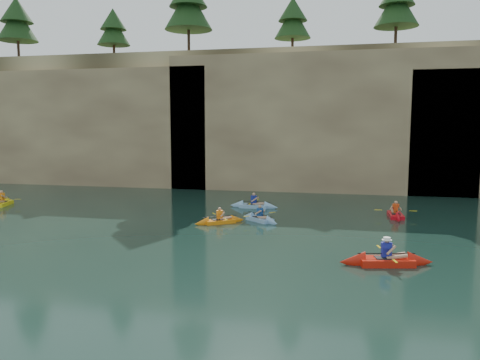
% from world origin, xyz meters
% --- Properties ---
extents(ground, '(160.00, 160.00, 0.00)m').
position_xyz_m(ground, '(0.00, 0.00, 0.00)').
color(ground, black).
rests_on(ground, ground).
extents(cliff, '(70.00, 16.00, 12.00)m').
position_xyz_m(cliff, '(0.00, 30.00, 6.00)').
color(cliff, tan).
rests_on(cliff, ground).
extents(cliff_slab_west, '(26.00, 2.40, 10.56)m').
position_xyz_m(cliff_slab_west, '(-20.00, 22.60, 5.28)').
color(cliff_slab_west, tan).
rests_on(cliff_slab_west, ground).
extents(cliff_slab_center, '(24.00, 2.40, 11.40)m').
position_xyz_m(cliff_slab_center, '(2.00, 22.60, 5.70)').
color(cliff_slab_center, tan).
rests_on(cliff_slab_center, ground).
extents(sea_cave_west, '(4.50, 1.00, 4.00)m').
position_xyz_m(sea_cave_west, '(-18.00, 21.95, 2.00)').
color(sea_cave_west, black).
rests_on(sea_cave_west, ground).
extents(sea_cave_center, '(3.50, 1.00, 3.20)m').
position_xyz_m(sea_cave_center, '(-4.00, 21.95, 1.60)').
color(sea_cave_center, black).
rests_on(sea_cave_center, ground).
extents(sea_cave_east, '(5.00, 1.00, 4.50)m').
position_xyz_m(sea_cave_east, '(10.00, 21.95, 2.25)').
color(sea_cave_east, black).
rests_on(sea_cave_east, ground).
extents(main_kayaker, '(3.71, 2.41, 1.35)m').
position_xyz_m(main_kayaker, '(5.80, 2.69, 0.18)').
color(main_kayaker, red).
rests_on(main_kayaker, ground).
extents(kayaker_orange, '(2.76, 2.27, 1.11)m').
position_xyz_m(kayaker_orange, '(-2.45, 8.76, 0.14)').
color(kayaker_orange, orange).
rests_on(kayaker_orange, ground).
extents(kayaker_ltblue_near, '(2.68, 2.40, 1.15)m').
position_xyz_m(kayaker_ltblue_near, '(-0.39, 9.79, 0.14)').
color(kayaker_ltblue_near, '#84B0DD').
rests_on(kayaker_ltblue_near, ground).
extents(kayaker_red_far, '(2.39, 3.32, 1.21)m').
position_xyz_m(kayaker_red_far, '(7.20, 12.60, 0.15)').
color(kayaker_red_far, red).
rests_on(kayaker_red_far, ground).
extents(kayaker_yellow, '(2.45, 3.22, 1.28)m').
position_xyz_m(kayaker_yellow, '(-18.18, 11.16, 0.16)').
color(kayaker_yellow, yellow).
rests_on(kayaker_yellow, ground).
extents(kayaker_ltblue_mid, '(3.28, 2.43, 1.23)m').
position_xyz_m(kayaker_ltblue_mid, '(-1.50, 13.90, 0.15)').
color(kayaker_ltblue_mid, '#83B1DC').
rests_on(kayaker_ltblue_mid, ground).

